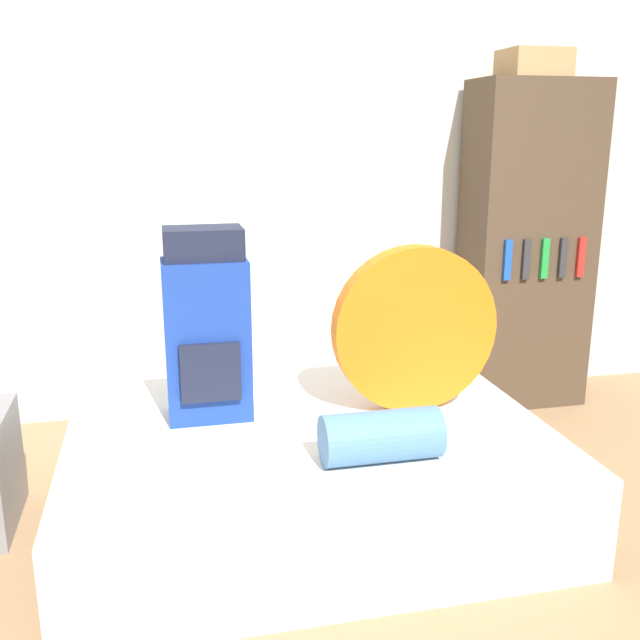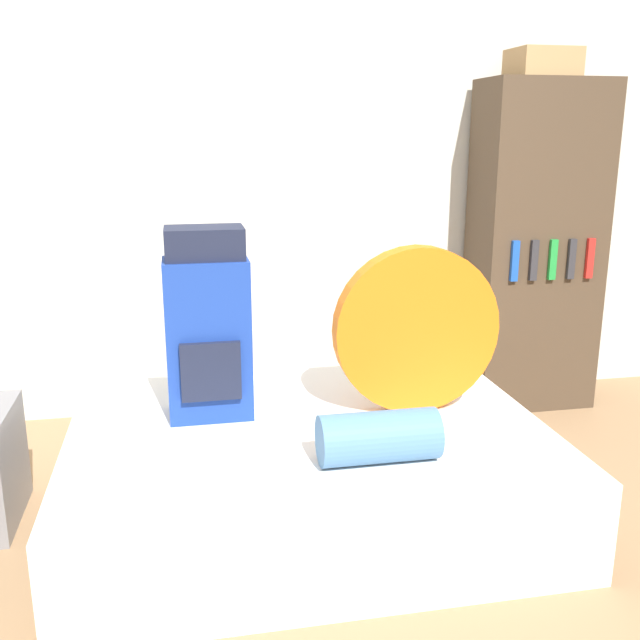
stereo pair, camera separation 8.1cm
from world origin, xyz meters
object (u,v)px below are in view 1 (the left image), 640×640
(backpack, at_px, (207,328))
(sleeping_roll, at_px, (381,436))
(bookshelf, at_px, (526,247))
(cardboard_box, at_px, (534,63))
(tent_bag, at_px, (415,329))

(backpack, relative_size, sleeping_roll, 1.82)
(bookshelf, xyz_separation_m, cardboard_box, (-0.05, -0.03, 1.01))
(sleeping_roll, height_order, cardboard_box, cardboard_box)
(tent_bag, relative_size, bookshelf, 0.39)
(tent_bag, distance_m, sleeping_roll, 0.62)
(sleeping_roll, bearing_deg, tent_bag, 58.13)
(backpack, xyz_separation_m, sleeping_roll, (0.58, -0.58, -0.29))
(sleeping_roll, relative_size, bookshelf, 0.24)
(cardboard_box, bearing_deg, tent_bag, -136.58)
(tent_bag, bearing_deg, cardboard_box, 43.42)
(backpack, xyz_separation_m, cardboard_box, (1.86, 0.82, 1.15))
(sleeping_roll, xyz_separation_m, cardboard_box, (1.28, 1.40, 1.44))
(backpack, relative_size, tent_bag, 1.12)
(sleeping_roll, bearing_deg, bookshelf, 47.10)
(bookshelf, bearing_deg, backpack, -156.06)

